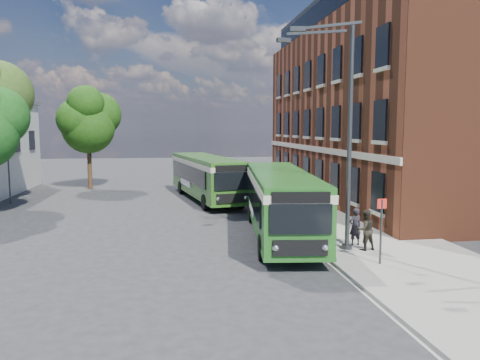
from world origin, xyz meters
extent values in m
plane|color=#2B2B2D|center=(0.00, 0.00, 0.00)|extent=(120.00, 120.00, 0.00)
cube|color=gray|center=(7.00, 8.00, 0.07)|extent=(6.00, 48.00, 0.15)
cube|color=beige|center=(3.95, 8.00, 0.01)|extent=(0.12, 48.00, 0.01)
cube|color=brown|center=(14.00, 12.00, 6.00)|extent=(12.00, 26.00, 12.00)
cube|color=beige|center=(7.96, 12.00, 3.60)|extent=(0.12, 26.00, 0.35)
cube|color=black|center=(14.00, 12.00, 13.10)|extent=(10.80, 24.80, 2.20)
cube|color=black|center=(8.57, 12.00, 13.10)|extent=(0.08, 24.00, 1.40)
cylinder|color=#333537|center=(-12.50, 13.00, 4.50)|extent=(0.10, 0.10, 9.00)
cube|color=red|center=(-12.05, 13.00, 8.60)|extent=(0.90, 0.02, 0.60)
cylinder|color=#333537|center=(5.20, -2.00, 0.15)|extent=(0.44, 0.44, 0.30)
cylinder|color=#333537|center=(5.20, -2.00, 4.50)|extent=(0.18, 0.18, 9.00)
cube|color=#333537|center=(3.96, -2.60, 8.80)|extent=(2.58, 0.46, 0.37)
cube|color=#333537|center=(3.96, -1.40, 8.80)|extent=(2.58, 0.46, 0.37)
cube|color=#333537|center=(2.73, -3.08, 8.55)|extent=(0.55, 0.22, 0.16)
cube|color=#333537|center=(2.73, -0.92, 8.55)|extent=(0.55, 0.22, 0.16)
cylinder|color=#333537|center=(5.60, -4.20, 1.25)|extent=(0.08, 0.08, 2.50)
cube|color=red|center=(5.60, -4.20, 2.35)|extent=(0.35, 0.04, 0.35)
cube|color=#24621F|center=(3.20, 1.37, 1.77)|extent=(3.85, 12.08, 2.45)
cube|color=#24621F|center=(3.20, 1.37, 0.50)|extent=(3.89, 12.12, 0.14)
cube|color=black|center=(1.96, 1.81, 1.90)|extent=(1.23, 10.01, 1.10)
cube|color=black|center=(4.51, 1.52, 1.90)|extent=(1.23, 10.01, 1.10)
cube|color=beige|center=(3.20, 1.37, 2.60)|extent=(3.91, 12.15, 0.32)
cube|color=#24621F|center=(3.20, 1.37, 2.96)|extent=(3.73, 11.97, 0.12)
cube|color=black|center=(2.52, -4.56, 1.95)|extent=(2.14, 0.33, 1.05)
cube|color=black|center=(2.51, -4.57, 2.70)|extent=(2.00, 0.31, 0.38)
cube|color=black|center=(2.51, -4.57, 0.95)|extent=(1.90, 0.30, 0.55)
sphere|color=silver|center=(1.67, -4.45, 0.95)|extent=(0.26, 0.26, 0.26)
sphere|color=silver|center=(3.36, -4.65, 0.95)|extent=(0.26, 0.26, 0.26)
cube|color=black|center=(3.88, 7.29, 2.00)|extent=(2.00, 0.31, 0.90)
cube|color=white|center=(2.03, 2.51, 1.15)|extent=(0.41, 3.18, 0.45)
cylinder|color=black|center=(1.56, -2.61, 0.50)|extent=(0.39, 1.03, 1.00)
cylinder|color=black|center=(3.89, -2.88, 0.50)|extent=(0.39, 1.03, 1.00)
cylinder|color=black|center=(2.40, 4.62, 0.50)|extent=(0.39, 1.03, 1.00)
cylinder|color=black|center=(4.72, 4.35, 0.50)|extent=(0.39, 1.03, 1.00)
cube|color=#2F641E|center=(0.60, 13.02, 1.77)|extent=(4.57, 12.36, 2.45)
cube|color=#2F641E|center=(0.60, 13.02, 0.50)|extent=(4.62, 12.41, 0.14)
cube|color=black|center=(-0.71, 13.09, 1.90)|extent=(1.88, 10.17, 1.10)
cube|color=black|center=(1.81, 13.54, 1.90)|extent=(1.88, 10.17, 1.10)
cube|color=beige|center=(0.60, 13.02, 2.60)|extent=(4.64, 12.43, 0.32)
cube|color=#2F641E|center=(0.60, 13.02, 2.96)|extent=(4.46, 12.25, 0.12)
cube|color=black|center=(1.66, 7.02, 1.95)|extent=(2.13, 0.45, 1.05)
cube|color=black|center=(1.66, 7.01, 2.70)|extent=(1.98, 0.43, 0.38)
cube|color=black|center=(1.66, 7.01, 0.95)|extent=(1.88, 0.41, 0.55)
sphere|color=silver|center=(0.82, 6.89, 0.95)|extent=(0.26, 0.26, 0.26)
sphere|color=silver|center=(2.50, 7.18, 0.95)|extent=(0.26, 0.26, 0.26)
cube|color=black|center=(-0.46, 19.01, 2.00)|extent=(1.98, 0.43, 0.90)
cube|color=white|center=(-0.84, 13.78, 1.15)|extent=(0.60, 3.16, 0.45)
cylinder|color=black|center=(0.19, 8.62, 0.50)|extent=(0.45, 1.03, 1.00)
cylinder|color=black|center=(2.49, 9.03, 0.50)|extent=(0.45, 1.03, 1.00)
cylinder|color=black|center=(-1.12, 16.02, 0.50)|extent=(0.45, 1.03, 1.00)
cylinder|color=black|center=(1.18, 16.43, 0.50)|extent=(0.45, 1.03, 1.00)
imported|color=black|center=(5.74, -1.50, 0.94)|extent=(0.65, 0.50, 1.57)
imported|color=black|center=(5.85, -2.29, 0.97)|extent=(0.86, 0.70, 1.64)
cylinder|color=#362213|center=(-8.50, 20.11, 1.80)|extent=(0.36, 0.36, 3.60)
sphere|color=#1B410E|center=(-8.50, 20.11, 5.07)|extent=(4.25, 4.25, 4.25)
sphere|color=#1B410E|center=(-7.68, 20.76, 6.14)|extent=(3.60, 3.60, 3.60)
sphere|color=#1B410E|center=(-9.24, 19.53, 5.73)|extent=(3.27, 3.27, 3.27)
sphere|color=#1B410E|center=(-8.50, 19.29, 6.95)|extent=(2.95, 2.95, 2.95)
camera|label=1|loc=(-1.82, -19.76, 5.05)|focal=35.00mm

